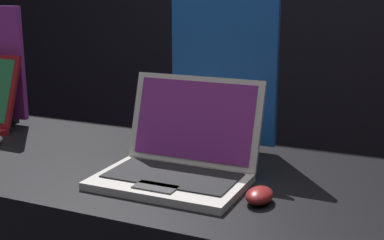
# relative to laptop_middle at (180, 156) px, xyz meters

# --- Properties ---
(laptop_middle) EXTENTS (0.39, 0.33, 0.26)m
(laptop_middle) POSITION_rel_laptop_middle_xyz_m (0.00, 0.00, 0.00)
(laptop_middle) COLOR silver
(laptop_middle) RESTS_ON display_counter
(mouse_middle) EXTENTS (0.06, 0.09, 0.04)m
(mouse_middle) POSITION_rel_laptop_middle_xyz_m (0.25, -0.08, -0.04)
(mouse_middle) COLOR maroon
(mouse_middle) RESTS_ON display_counter
(promo_stand_middle) EXTENTS (0.35, 0.07, 0.50)m
(promo_stand_middle) POSITION_rel_laptop_middle_xyz_m (0.00, 0.32, 0.18)
(promo_stand_middle) COLOR black
(promo_stand_middle) RESTS_ON display_counter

